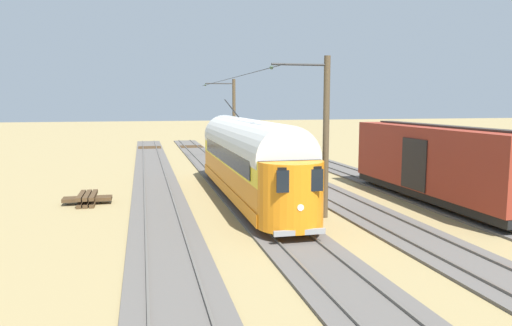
{
  "coord_description": "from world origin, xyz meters",
  "views": [
    {
      "loc": [
        7.73,
        24.46,
        5.19
      ],
      "look_at": [
        2.32,
        1.54,
        2.2
      ],
      "focal_mm": 33.84,
      "sensor_mm": 36.0,
      "label": 1
    }
  ],
  "objects_px": {
    "catenary_pole_foreground": "(233,118)",
    "spare_tie_stack": "(87,199)",
    "vintage_streetcar": "(248,157)",
    "boxcar_adjacent": "(440,162)",
    "catenary_pole_mid_near": "(324,135)"
  },
  "relations": [
    {
      "from": "boxcar_adjacent",
      "to": "spare_tie_stack",
      "type": "xyz_separation_m",
      "value": [
        17.57,
        -3.94,
        -1.89
      ]
    },
    {
      "from": "vintage_streetcar",
      "to": "catenary_pole_foreground",
      "type": "distance_m",
      "value": 17.39
    },
    {
      "from": "vintage_streetcar",
      "to": "spare_tie_stack",
      "type": "xyz_separation_m",
      "value": [
        8.24,
        -0.68,
        -1.99
      ]
    },
    {
      "from": "vintage_streetcar",
      "to": "catenary_pole_foreground",
      "type": "relative_size",
      "value": 2.48
    },
    {
      "from": "boxcar_adjacent",
      "to": "catenary_pole_mid_near",
      "type": "distance_m",
      "value": 7.24
    },
    {
      "from": "catenary_pole_foreground",
      "to": "catenary_pole_mid_near",
      "type": "xyz_separation_m",
      "value": [
        0.0,
        21.97,
        0.0
      ]
    },
    {
      "from": "boxcar_adjacent",
      "to": "catenary_pole_foreground",
      "type": "relative_size",
      "value": 1.8
    },
    {
      "from": "vintage_streetcar",
      "to": "spare_tie_stack",
      "type": "height_order",
      "value": "vintage_streetcar"
    },
    {
      "from": "boxcar_adjacent",
      "to": "spare_tie_stack",
      "type": "height_order",
      "value": "boxcar_adjacent"
    },
    {
      "from": "vintage_streetcar",
      "to": "spare_tie_stack",
      "type": "bearing_deg",
      "value": -4.71
    },
    {
      "from": "catenary_pole_foreground",
      "to": "spare_tie_stack",
      "type": "distance_m",
      "value": 19.94
    },
    {
      "from": "catenary_pole_foreground",
      "to": "spare_tie_stack",
      "type": "bearing_deg",
      "value": 57.06
    },
    {
      "from": "catenary_pole_mid_near",
      "to": "spare_tie_stack",
      "type": "xyz_separation_m",
      "value": [
        10.68,
        -5.49,
        -3.48
      ]
    },
    {
      "from": "catenary_pole_foreground",
      "to": "spare_tie_stack",
      "type": "xyz_separation_m",
      "value": [
        10.68,
        16.48,
        -3.48
      ]
    },
    {
      "from": "catenary_pole_foreground",
      "to": "spare_tie_stack",
      "type": "relative_size",
      "value": 2.99
    }
  ]
}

